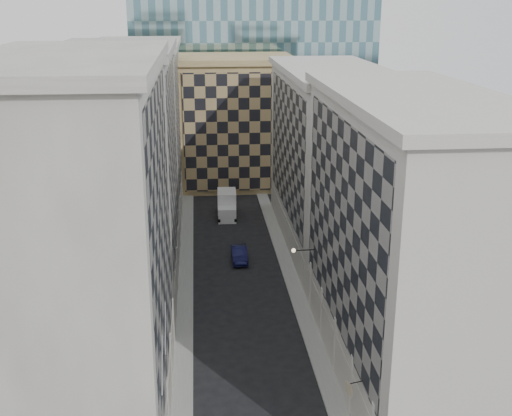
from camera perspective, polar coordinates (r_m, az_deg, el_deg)
sidewalk_west at (r=62.14m, az=-6.30°, el=-7.26°), size 1.50×100.00×0.15m
sidewalk_east at (r=62.76m, az=3.40°, el=-6.92°), size 1.50×100.00×0.15m
bldg_left_a at (r=40.65m, az=-15.18°, el=-3.82°), size 10.80×22.80×23.70m
bldg_left_b at (r=61.55m, az=-11.88°, el=3.36°), size 10.80×22.80×22.70m
bldg_left_c at (r=83.03m, az=-10.25°, el=6.86°), size 10.80×22.80×21.70m
bldg_right_a at (r=46.61m, az=13.26°, el=-2.81°), size 10.80×26.80×20.70m
bldg_right_b at (r=71.71m, az=6.59°, el=4.48°), size 10.80×28.80×19.70m
tan_block at (r=95.81m, az=-1.83°, el=7.76°), size 16.80×14.80×18.80m
flagpoles_left at (r=37.23m, az=-8.21°, el=-12.01°), size 0.10×6.33×2.33m
bracket_lamp at (r=54.76m, az=3.54°, el=-3.78°), size 1.98×0.36×0.36m
box_truck at (r=82.09m, az=-2.60°, el=0.19°), size 2.54×5.84×3.16m
dark_car at (r=68.32m, az=-1.50°, el=-4.12°), size 1.63×4.61×1.52m
shop_sign at (r=41.23m, az=8.32°, el=-15.57°), size 1.00×0.74×0.84m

